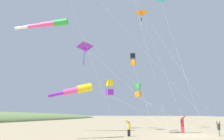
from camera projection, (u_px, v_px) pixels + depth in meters
The scene contains 11 objects.
ground_plane at pixel (189, 135), 20.86m from camera, with size 600.00×600.00×0.00m, color tan.
person_child_green_jacket at pixel (129, 127), 19.99m from camera, with size 0.53×0.53×1.49m.
person_child_grey_jacket at pixel (219, 128), 20.18m from camera, with size 0.38×0.46×1.37m.
person_bystander_far at pixel (182, 123), 23.67m from camera, with size 0.61×0.49×1.89m.
kite_windsock_red_high_left at pixel (77, 90), 18.02m from camera, with size 12.22×9.72×4.67m.
kite_box_long_streamer_left at pixel (110, 88), 30.86m from camera, with size 9.67×7.14×6.87m.
kite_box_purple_drifting at pixel (133, 59), 25.01m from camera, with size 2.89×3.47×9.01m.
kite_delta_yellow_midlevel at pixel (142, 13), 33.21m from camera, with size 5.95×7.96×17.83m.
kite_delta_white_trailing at pixel (85, 47), 30.20m from camera, with size 13.06×1.78×11.92m.
kite_box_orange_high_right at pixel (138, 90), 28.23m from camera, with size 7.54×6.19×5.99m.
kite_windsock_long_streamer_right at pixel (49, 24), 24.13m from camera, with size 18.57×5.87×12.64m.
Camera 1 is at (-1.76, -22.93, 2.00)m, focal length 34.30 mm.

